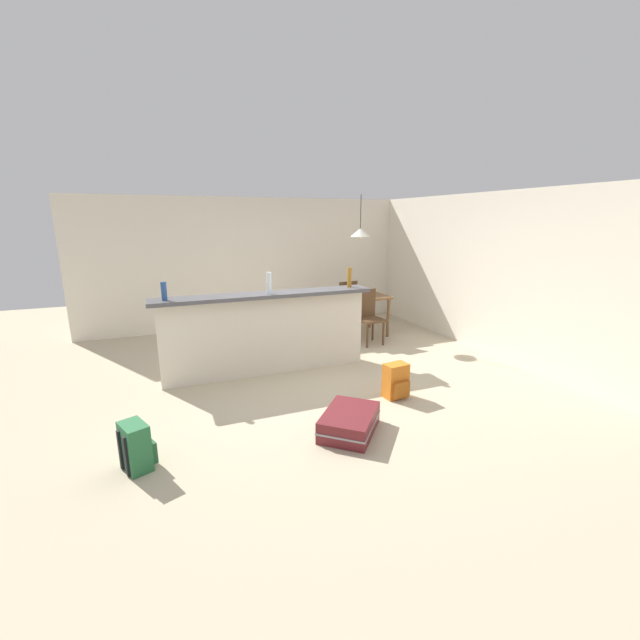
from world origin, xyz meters
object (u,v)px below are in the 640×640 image
(bottle_clear, at_px, (269,283))
(suitcase_flat_maroon, at_px, (350,422))
(bottle_blue, at_px, (164,291))
(backpack_green, at_px, (136,447))
(dining_chair_far_side, at_px, (345,302))
(bottle_amber, at_px, (349,277))
(dining_table, at_px, (356,301))
(dining_chair_near_partition, at_px, (368,314))
(pendant_lamp, at_px, (360,232))
(backpack_orange, at_px, (396,381))

(bottle_clear, height_order, suitcase_flat_maroon, bottle_clear)
(bottle_blue, height_order, bottle_clear, bottle_clear)
(bottle_blue, distance_m, backpack_green, 2.07)
(bottle_blue, xyz_separation_m, dining_chair_far_side, (3.31, 1.83, -0.73))
(bottle_clear, height_order, backpack_green, bottle_clear)
(dining_chair_far_side, bearing_deg, bottle_amber, -113.91)
(dining_table, relative_size, backpack_green, 2.62)
(bottle_blue, relative_size, dining_table, 0.21)
(dining_chair_near_partition, xyz_separation_m, pendant_lamp, (0.06, 0.47, 1.35))
(bottle_blue, height_order, dining_table, bottle_blue)
(dining_table, xyz_separation_m, backpack_orange, (-0.78, -2.63, -0.44))
(suitcase_flat_maroon, bearing_deg, dining_table, 62.39)
(bottle_clear, bearing_deg, dining_chair_far_side, 42.99)
(bottle_amber, distance_m, dining_table, 1.57)
(dining_chair_far_side, distance_m, suitcase_flat_maroon, 4.10)
(bottle_clear, bearing_deg, bottle_blue, 178.24)
(suitcase_flat_maroon, height_order, backpack_green, backpack_green)
(pendant_lamp, xyz_separation_m, suitcase_flat_maroon, (-1.68, -3.10, -1.75))
(bottle_blue, height_order, backpack_orange, bottle_blue)
(dining_table, xyz_separation_m, pendant_lamp, (0.03, -0.06, 1.22))
(suitcase_flat_maroon, bearing_deg, dining_chair_near_partition, 58.31)
(dining_chair_near_partition, xyz_separation_m, backpack_orange, (-0.75, -2.09, -0.31))
(bottle_blue, distance_m, dining_table, 3.56)
(bottle_clear, height_order, dining_chair_far_side, bottle_clear)
(dining_chair_far_side, xyz_separation_m, pendant_lamp, (-0.02, -0.61, 1.35))
(dining_chair_far_side, bearing_deg, backpack_green, -135.65)
(bottle_clear, bearing_deg, pendant_lamp, 32.49)
(suitcase_flat_maroon, height_order, backpack_orange, backpack_orange)
(dining_chair_near_partition, distance_m, suitcase_flat_maroon, 3.12)
(pendant_lamp, height_order, backpack_orange, pendant_lamp)
(backpack_orange, bearing_deg, bottle_amber, 88.42)
(pendant_lamp, relative_size, suitcase_flat_maroon, 0.89)
(bottle_clear, relative_size, dining_chair_near_partition, 0.31)
(bottle_clear, bearing_deg, backpack_orange, -47.58)
(bottle_clear, relative_size, suitcase_flat_maroon, 0.34)
(bottle_amber, height_order, dining_chair_near_partition, bottle_amber)
(pendant_lamp, xyz_separation_m, backpack_green, (-3.64, -2.98, -1.66))
(dining_chair_near_partition, bearing_deg, bottle_amber, -135.37)
(bottle_blue, relative_size, dining_chair_near_partition, 0.24)
(dining_chair_near_partition, bearing_deg, bottle_blue, -166.84)
(bottle_amber, xyz_separation_m, pendant_lamp, (0.77, 1.17, 0.59))
(bottle_amber, height_order, dining_table, bottle_amber)
(bottle_clear, bearing_deg, bottle_amber, 4.55)
(dining_chair_far_side, height_order, backpack_orange, dining_chair_far_side)
(suitcase_flat_maroon, relative_size, backpack_orange, 2.01)
(bottle_amber, relative_size, backpack_orange, 0.67)
(dining_table, relative_size, dining_chair_near_partition, 1.18)
(dining_chair_far_side, bearing_deg, dining_chair_near_partition, -94.30)
(bottle_amber, xyz_separation_m, dining_chair_far_side, (0.79, 1.78, -0.76))
(dining_table, bearing_deg, backpack_green, -139.96)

